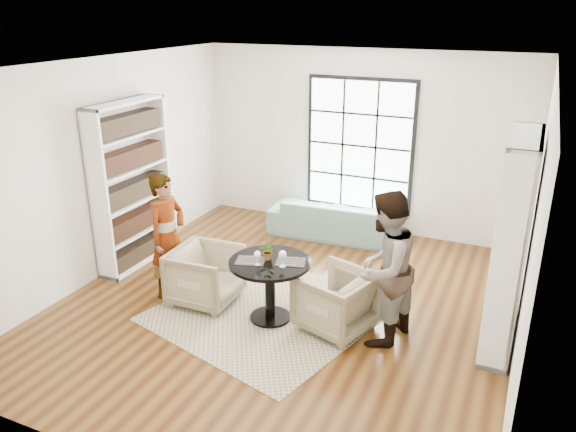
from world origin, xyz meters
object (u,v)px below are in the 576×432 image
at_px(sofa, 335,218).
at_px(wine_glass_right, 282,255).
at_px(armchair_right, 336,301).
at_px(flower_centerpiece, 268,251).
at_px(pedestal_table, 270,278).
at_px(wine_glass_left, 257,255).
at_px(person_right, 384,269).
at_px(armchair_left, 206,276).
at_px(person_left, 167,236).

xyz_separation_m(sofa, wine_glass_right, (0.39, -2.90, 0.62)).
bearing_deg(armchair_right, flower_centerpiece, -66.61).
relative_size(pedestal_table, sofa, 0.46).
bearing_deg(wine_glass_left, person_right, 10.99).
xyz_separation_m(armchair_left, person_left, (-0.55, 0.00, 0.46)).
relative_size(sofa, flower_centerpiece, 10.06).
height_order(sofa, armchair_left, armchair_left).
xyz_separation_m(pedestal_table, sofa, (-0.19, 2.83, -0.26)).
height_order(pedestal_table, armchair_right, pedestal_table).
relative_size(wine_glass_right, flower_centerpiece, 0.96).
xyz_separation_m(pedestal_table, armchair_right, (0.80, 0.13, -0.20)).
distance_m(armchair_right, person_right, 0.76).
bearing_deg(wine_glass_right, armchair_left, 173.99).
height_order(pedestal_table, person_right, person_right).
height_order(person_left, wine_glass_right, person_left).
bearing_deg(flower_centerpiece, sofa, 93.00).
relative_size(armchair_left, wine_glass_right, 4.04).
bearing_deg(person_left, armchair_right, -82.63).
height_order(armchair_left, wine_glass_right, wine_glass_right).
relative_size(wine_glass_left, flower_centerpiece, 0.85).
bearing_deg(flower_centerpiece, wine_glass_left, -102.38).
bearing_deg(sofa, person_left, 61.51).
height_order(person_right, flower_centerpiece, person_right).
distance_m(armchair_left, armchair_right, 1.74).
relative_size(person_right, flower_centerpiece, 8.48).
distance_m(pedestal_table, person_right, 1.39).
distance_m(person_right, wine_glass_right, 1.16).
height_order(sofa, wine_glass_right, wine_glass_right).
relative_size(armchair_left, wine_glass_left, 4.58).
bearing_deg(wine_glass_right, wine_glass_left, -164.02).
xyz_separation_m(person_right, flower_centerpiece, (-1.39, -0.08, -0.01)).
relative_size(pedestal_table, flower_centerpiece, 4.65).
distance_m(person_left, wine_glass_right, 1.70).
distance_m(person_left, wine_glass_left, 1.43).
relative_size(armchair_right, wine_glass_right, 3.97).
bearing_deg(armchair_right, pedestal_table, -63.23).
height_order(person_right, wine_glass_right, person_right).
xyz_separation_m(armchair_right, person_right, (0.55, 0.00, 0.53)).
bearing_deg(sofa, armchair_left, 71.46).
relative_size(wine_glass_left, wine_glass_right, 0.88).
bearing_deg(wine_glass_left, person_left, 171.87).
height_order(armchair_left, person_left, person_left).
bearing_deg(armchair_left, wine_glass_right, -97.90).
distance_m(person_right, flower_centerpiece, 1.39).
bearing_deg(armchair_left, sofa, -17.13).
xyz_separation_m(pedestal_table, wine_glass_left, (-0.08, -0.15, 0.34)).
distance_m(sofa, armchair_right, 2.88).
xyz_separation_m(armchair_right, wine_glass_right, (-0.60, -0.20, 0.56)).
distance_m(person_left, flower_centerpiece, 1.45).
height_order(pedestal_table, armchair_left, pedestal_table).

